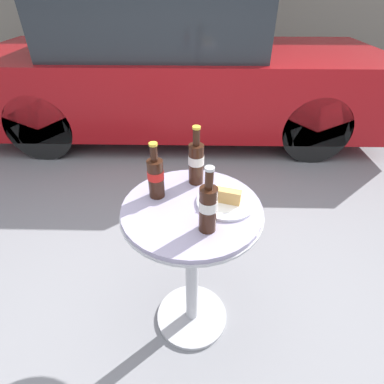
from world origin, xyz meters
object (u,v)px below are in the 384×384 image
(bistro_table, at_px, (192,245))
(cola_bottle_right, at_px, (208,207))
(cola_bottle_left, at_px, (156,176))
(cola_bottle_center, at_px, (196,161))
(lunch_plate_near, at_px, (226,200))
(parked_car, at_px, (176,72))

(bistro_table, distance_m, cola_bottle_right, 0.35)
(cola_bottle_left, relative_size, cola_bottle_center, 0.92)
(cola_bottle_right, height_order, lunch_plate_near, cola_bottle_right)
(bistro_table, xyz_separation_m, cola_bottle_left, (-0.15, 0.07, 0.31))
(cola_bottle_left, xyz_separation_m, lunch_plate_near, (0.28, -0.05, -0.08))
(parked_car, bearing_deg, bistro_table, -84.88)
(cola_bottle_right, bearing_deg, cola_bottle_center, 98.17)
(cola_bottle_center, bearing_deg, cola_bottle_right, -81.83)
(bistro_table, height_order, cola_bottle_left, cola_bottle_left)
(lunch_plate_near, bearing_deg, parked_car, 98.23)
(cola_bottle_right, bearing_deg, bistro_table, 114.44)
(parked_car, bearing_deg, cola_bottle_left, -88.09)
(bistro_table, xyz_separation_m, parked_car, (-0.23, 2.54, 0.10))
(cola_bottle_right, bearing_deg, parked_car, 96.12)
(cola_bottle_right, bearing_deg, lunch_plate_near, 62.78)
(cola_bottle_center, bearing_deg, parked_car, 95.85)
(cola_bottle_left, bearing_deg, lunch_plate_near, -9.56)
(bistro_table, relative_size, cola_bottle_center, 2.92)
(cola_bottle_center, relative_size, lunch_plate_near, 1.10)
(cola_bottle_right, distance_m, cola_bottle_center, 0.31)
(cola_bottle_center, bearing_deg, bistro_table, -94.67)
(cola_bottle_left, distance_m, cola_bottle_center, 0.19)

